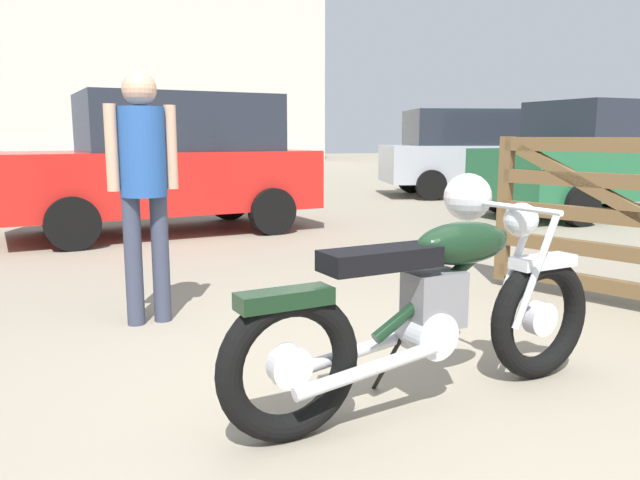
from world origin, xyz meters
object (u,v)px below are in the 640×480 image
(bystander, at_px, (143,172))
(blue_hatchback_right, at_px, (474,152))
(vintage_motorcycle, at_px, (436,301))
(white_estate_far, at_px, (603,157))
(pale_sedan_back, at_px, (167,162))

(bystander, bearing_deg, blue_hatchback_right, -54.03)
(blue_hatchback_right, bearing_deg, vintage_motorcycle, -109.82)
(bystander, relative_size, white_estate_far, 0.41)
(blue_hatchback_right, xyz_separation_m, white_estate_far, (0.28, -3.46, 0.00))
(pale_sedan_back, bearing_deg, blue_hatchback_right, -164.02)
(vintage_motorcycle, relative_size, pale_sedan_back, 0.50)
(bystander, xyz_separation_m, pale_sedan_back, (0.37, 4.10, -0.10))
(vintage_motorcycle, height_order, bystander, bystander)
(pale_sedan_back, height_order, blue_hatchback_right, same)
(vintage_motorcycle, xyz_separation_m, blue_hatchback_right, (5.52, 9.11, 0.43))
(bystander, xyz_separation_m, white_estate_far, (7.07, 3.95, -0.10))
(vintage_motorcycle, relative_size, blue_hatchback_right, 0.50)
(pale_sedan_back, bearing_deg, white_estate_far, 167.45)
(vintage_motorcycle, height_order, pale_sedan_back, pale_sedan_back)
(bystander, bearing_deg, white_estate_far, -72.34)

